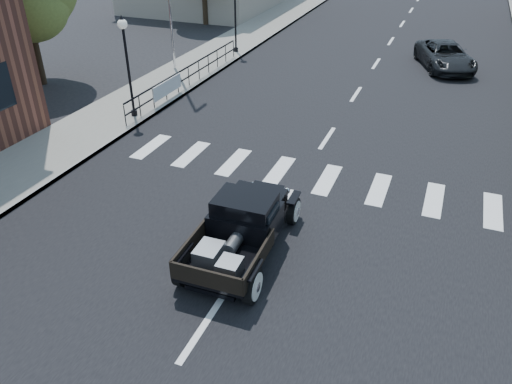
% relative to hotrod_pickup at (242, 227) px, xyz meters
% --- Properties ---
extents(ground, '(120.00, 120.00, 0.00)m').
position_rel_hotrod_pickup_xyz_m(ground, '(0.24, 0.33, -0.76)').
color(ground, black).
rests_on(ground, ground).
extents(road, '(14.00, 80.00, 0.02)m').
position_rel_hotrod_pickup_xyz_m(road, '(0.24, 15.33, -0.75)').
color(road, black).
rests_on(road, ground).
extents(road_markings, '(12.00, 60.00, 0.06)m').
position_rel_hotrod_pickup_xyz_m(road_markings, '(0.24, 10.33, -0.76)').
color(road_markings, silver).
rests_on(road_markings, ground).
extents(sidewalk_left, '(3.00, 80.00, 0.15)m').
position_rel_hotrod_pickup_xyz_m(sidewalk_left, '(-8.26, 15.33, -0.69)').
color(sidewalk_left, gray).
rests_on(sidewalk_left, ground).
extents(railing, '(0.08, 10.00, 1.00)m').
position_rel_hotrod_pickup_xyz_m(railing, '(-7.06, 10.33, -0.11)').
color(railing, black).
rests_on(railing, sidewalk_left).
extents(banner, '(0.04, 2.20, 0.60)m').
position_rel_hotrod_pickup_xyz_m(banner, '(-6.98, 8.33, -0.31)').
color(banner, silver).
rests_on(banner, sidewalk_left).
extents(lamp_post_b, '(0.36, 0.36, 3.81)m').
position_rel_hotrod_pickup_xyz_m(lamp_post_b, '(-7.36, 6.33, 1.29)').
color(lamp_post_b, black).
rests_on(lamp_post_b, sidewalk_left).
extents(lamp_post_c, '(0.36, 0.36, 3.81)m').
position_rel_hotrod_pickup_xyz_m(lamp_post_c, '(-7.36, 16.33, 1.29)').
color(lamp_post_c, black).
rests_on(lamp_post_c, sidewalk_left).
extents(big_tree_near, '(4.81, 4.81, 7.07)m').
position_rel_hotrod_pickup_xyz_m(big_tree_near, '(-13.76, 8.33, 2.77)').
color(big_tree_near, '#4D5F28').
rests_on(big_tree_near, ground).
extents(hotrod_pickup, '(2.17, 4.44, 1.52)m').
position_rel_hotrod_pickup_xyz_m(hotrod_pickup, '(0.00, 0.00, 0.00)').
color(hotrod_pickup, black).
rests_on(hotrod_pickup, ground).
extents(second_car, '(3.61, 5.06, 1.28)m').
position_rel_hotrod_pickup_xyz_m(second_car, '(3.55, 17.80, -0.12)').
color(second_car, black).
rests_on(second_car, ground).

